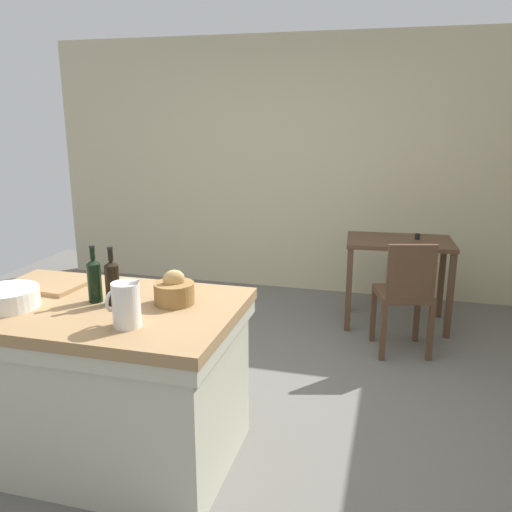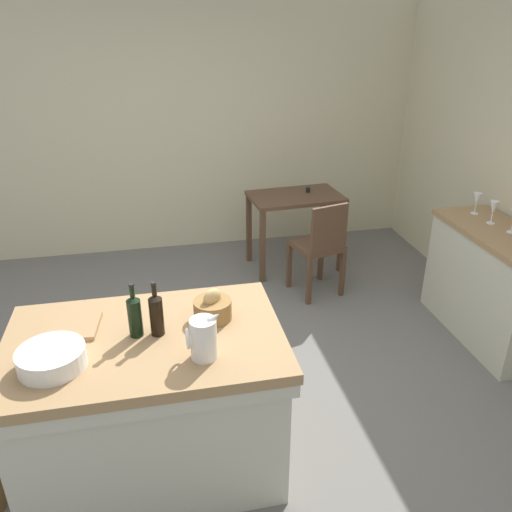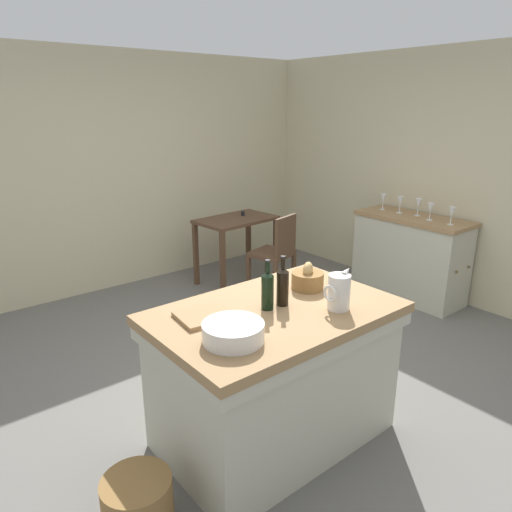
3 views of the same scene
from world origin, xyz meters
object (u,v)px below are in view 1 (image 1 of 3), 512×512
Objects in this scene: island_table at (105,376)px; writing_desk at (399,254)px; bread_basket at (174,291)px; wine_bottle_dark at (112,281)px; pitcher at (126,304)px; cutting_board at (53,286)px; wine_bottle_amber at (94,279)px; wash_bowl at (7,298)px; wooden_chair at (405,293)px.

island_table reaches higher than writing_desk.
bread_basket is 0.68× the size of wine_bottle_dark.
island_table is at bearing 140.60° from pitcher.
pitcher reaches higher than cutting_board.
wine_bottle_amber is (0.35, -0.13, 0.11)m from cutting_board.
wine_bottle_amber is at bearing 140.72° from pitcher.
island_table is 4.53× the size of wash_bowl.
bread_basket is (-1.12, -2.28, 0.31)m from writing_desk.
bread_basket is at bearing 16.60° from wine_bottle_dark.
bread_basket reaches higher than wash_bowl.
bread_basket is at bearing -116.25° from writing_desk.
wash_bowl is (-1.92, -2.55, 0.29)m from writing_desk.
wooden_chair is 2.40m from wine_bottle_amber.
wash_bowl is 1.06× the size of cutting_board.
pitcher is 0.71m from wash_bowl.
pitcher is at bearing -49.96° from wine_bottle_dark.
wooden_chair is at bearing 39.40° from cutting_board.
wooden_chair is (1.56, 1.75, 0.02)m from island_table.
writing_desk is (1.49, 2.39, 0.17)m from island_table.
island_table is at bearing -163.68° from bread_basket.
writing_desk is 3.72× the size of pitcher.
wooden_chair is 2.41m from pitcher.
cutting_board is at bearing 149.61° from pitcher.
cutting_board is 0.99× the size of wine_bottle_amber.
writing_desk is 2.79m from wine_bottle_dark.
pitcher is 0.84× the size of wine_bottle_amber.
wine_bottle_dark reaches higher than wash_bowl.
wine_bottle_dark reaches higher than cutting_board.
wine_bottle_amber reaches higher than wooden_chair.
bread_basket reaches higher than island_table.
pitcher is at bearing -30.39° from cutting_board.
pitcher is 0.78m from cutting_board.
wine_bottle_dark is at bearing -5.37° from wine_bottle_amber.
bread_basket is (0.09, 0.34, -0.04)m from pitcher.
island_table is at bearing -131.56° from wooden_chair.
wine_bottle_amber is (0.39, 0.19, 0.07)m from wash_bowl.
pitcher is at bearing -104.58° from bread_basket.
writing_desk is at bearing 49.82° from cutting_board.
writing_desk is 2.92m from cutting_board.
cutting_board is at bearing 82.93° from wash_bowl.
bread_basket is (0.80, 0.27, 0.02)m from wash_bowl.
island_table is 0.59m from cutting_board.
bread_basket is 0.69× the size of cutting_board.
island_table is at bearing 20.69° from wash_bowl.
wooden_chair is 4.42× the size of bread_basket.
wooden_chair is at bearing 47.28° from wine_bottle_amber.
wooden_chair is at bearing -84.44° from writing_desk.
cutting_board is 0.49m from wine_bottle_dark.
wine_bottle_dark is 1.01× the size of wine_bottle_amber.
wooden_chair is 2.89× the size of wash_bowl.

